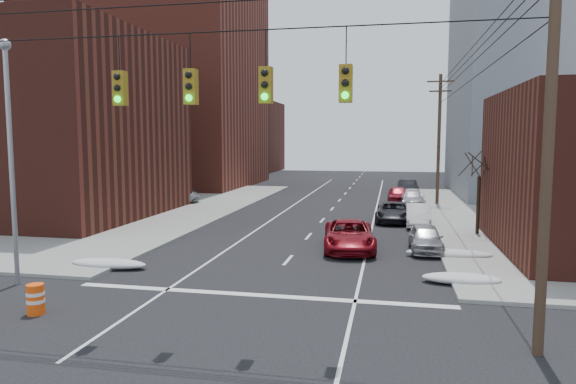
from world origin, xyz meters
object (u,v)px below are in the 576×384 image
at_px(parked_car_d, 412,199).
at_px(construction_barrel, 36,299).
at_px(parked_car_b, 418,215).
at_px(lot_car_c, 32,208).
at_px(parked_car_e, 398,195).
at_px(lot_car_b, 167,194).
at_px(lot_car_d, 83,198).
at_px(parked_car_f, 408,187).
at_px(lot_car_a, 108,207).
at_px(parked_car_a, 426,238).
at_px(parked_car_c, 393,212).
at_px(red_pickup, 349,235).

xyz_separation_m(parked_car_d, construction_barrel, (-12.90, -29.48, -0.17)).
distance_m(parked_car_b, lot_car_c, 26.09).
distance_m(parked_car_b, parked_car_e, 12.19).
relative_size(lot_car_b, lot_car_d, 1.21).
bearing_deg(lot_car_d, parked_car_b, -106.15).
height_order(parked_car_f, lot_car_c, lot_car_c).
bearing_deg(lot_car_b, lot_car_a, 163.94).
distance_m(parked_car_b, lot_car_b, 22.00).
distance_m(lot_car_a, lot_car_d, 5.77).
bearing_deg(lot_car_a, parked_car_a, -109.93).
xyz_separation_m(parked_car_c, lot_car_c, (-24.29, -4.70, 0.25)).
height_order(parked_car_a, lot_car_b, lot_car_b).
xyz_separation_m(parked_car_e, lot_car_c, (-24.75, -15.35, 0.19)).
height_order(lot_car_c, lot_car_d, lot_car_d).
height_order(lot_car_b, construction_barrel, lot_car_b).
xyz_separation_m(parked_car_d, lot_car_b, (-20.74, -2.43, 0.25)).
bearing_deg(parked_car_f, lot_car_b, -155.36).
height_order(parked_car_b, parked_car_e, parked_car_e).
height_order(parked_car_c, parked_car_d, parked_car_d).
bearing_deg(lot_car_c, parked_car_d, -83.56).
relative_size(parked_car_e, lot_car_a, 1.02).
bearing_deg(lot_car_d, lot_car_a, -141.20).
distance_m(parked_car_a, parked_car_d, 17.41).
xyz_separation_m(lot_car_b, construction_barrel, (7.84, -27.05, -0.42)).
bearing_deg(construction_barrel, lot_car_a, 114.52).
relative_size(parked_car_a, lot_car_a, 0.93).
bearing_deg(parked_car_f, parked_car_d, -96.81).
distance_m(parked_car_e, lot_car_d, 26.38).
relative_size(parked_car_a, parked_car_d, 0.84).
bearing_deg(parked_car_c, parked_car_b, -41.00).
height_order(parked_car_d, construction_barrel, parked_car_d).
bearing_deg(parked_car_e, lot_car_d, -161.48).
distance_m(lot_car_c, construction_barrel, 21.01).
relative_size(parked_car_a, parked_car_b, 0.92).
relative_size(parked_car_c, lot_car_c, 0.90).
height_order(red_pickup, lot_car_d, lot_car_d).
distance_m(parked_car_b, lot_car_a, 21.37).
relative_size(parked_car_c, parked_car_e, 1.12).
height_order(parked_car_e, lot_car_c, lot_car_c).
xyz_separation_m(red_pickup, parked_car_e, (2.66, 20.17, -0.02)).
relative_size(parked_car_b, construction_barrel, 4.36).
xyz_separation_m(parked_car_c, parked_car_d, (1.60, 8.28, 0.01)).
bearing_deg(lot_car_b, lot_car_c, 141.89).
height_order(parked_car_d, lot_car_d, lot_car_d).
relative_size(red_pickup, parked_car_d, 1.16).
bearing_deg(lot_car_c, parked_car_c, -99.24).
relative_size(parked_car_d, lot_car_d, 1.01).
distance_m(red_pickup, lot_car_b, 22.88).
distance_m(red_pickup, parked_car_a, 3.82).
bearing_deg(parked_car_c, parked_car_a, -78.15).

